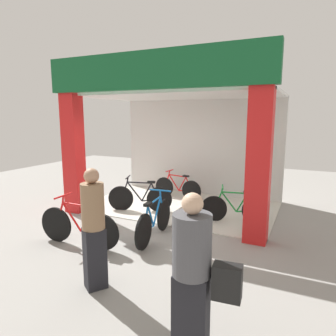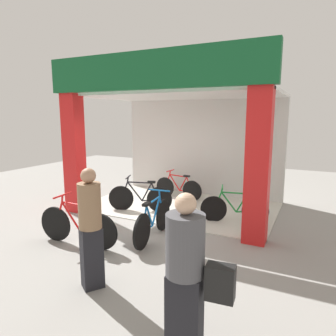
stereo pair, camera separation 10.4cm
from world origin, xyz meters
name	(u,v)px [view 1 (the left image)]	position (x,y,z in m)	size (l,w,h in m)	color
ground_plane	(154,224)	(0.00, 0.00, 0.00)	(17.69, 17.69, 0.00)	gray
shop_facade	(180,133)	(0.00, 1.49, 1.94)	(5.04, 3.32, 3.66)	beige
bicycle_inside_0	(235,208)	(1.60, 0.88, 0.33)	(1.46, 0.52, 0.83)	black
bicycle_inside_1	(178,188)	(-0.36, 2.16, 0.33)	(1.48, 0.41, 0.82)	black
bicycle_inside_2	(140,198)	(-0.74, 0.68, 0.35)	(1.53, 0.60, 0.89)	black
bicycle_parked_0	(79,226)	(-0.71, -1.59, 0.38)	(1.71, 0.47, 0.94)	black
bicycle_parked_1	(154,221)	(0.40, -0.71, 0.37)	(0.46, 1.67, 0.92)	black
pedestrian_0	(94,228)	(0.46, -2.57, 0.87)	(0.43, 0.43, 1.70)	black
pedestrian_1	(194,274)	(2.13, -3.14, 0.88)	(0.69, 0.41, 1.69)	black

